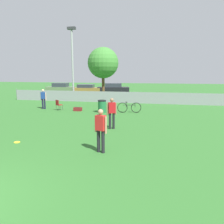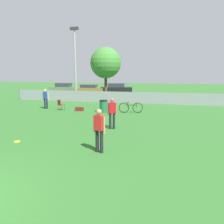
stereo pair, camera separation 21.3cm
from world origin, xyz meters
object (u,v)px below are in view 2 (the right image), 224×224
Objects in this scene: frisbee_disc at (17,142)px; parked_car_olive at (64,88)px; parked_car_dark at (116,89)px; spectator_in_blue at (46,98)px; parked_car_tan at (89,89)px; bicycle_sideline at (131,108)px; player_thrower_red at (99,128)px; light_pole at (75,57)px; player_defender_red at (112,111)px; folding_chair_sideline at (60,104)px; tree_near_pole at (106,63)px; trash_bin at (104,106)px; gear_bag_sideline at (79,109)px.

frisbee_disc is 23.35m from parked_car_olive.
parked_car_dark is at bearing 91.69° from frisbee_disc.
parked_car_tan is (-1.13, 13.89, -0.26)m from spectator_in_blue.
parked_car_olive reaches higher than parked_car_dark.
spectator_in_blue is at bearing 166.95° from bicycle_sideline.
player_thrower_red is 23.74m from parked_car_dark.
light_pole is 7.57m from spectator_in_blue.
folding_chair_sideline is (-5.40, 4.79, -0.45)m from player_defender_red.
player_thrower_red reaches higher than bicycle_sideline.
trash_bin is (2.11, -8.47, -3.55)m from tree_near_pole.
player_thrower_red is 1.02× the size of spectator_in_blue.
player_defender_red is 20.70m from parked_car_tan.
light_pole reaches higher than folding_chair_sideline.
bicycle_sideline is (7.16, -0.23, -0.53)m from spectator_in_blue.
parked_car_olive is at bearing 144.84° from tree_near_pole.
gear_bag_sideline is 0.13× the size of parked_car_dark.
trash_bin is at bearing 178.65° from bicycle_sideline.
player_defender_red is 2.65× the size of gear_bag_sideline.
parked_car_dark is (3.89, 0.72, 0.06)m from parked_car_tan.
bicycle_sideline is at bearing -85.08° from parked_car_dark.
bicycle_sideline is at bearing 1.56° from gear_bag_sideline.
parked_car_olive is (-8.33, 21.81, 0.70)m from frisbee_disc.
trash_bin is 0.20× the size of parked_car_dark.
gear_bag_sideline is at bearing 102.65° from player_defender_red.
player_defender_red is 6.43× the size of frisbee_disc.
player_defender_red is 7.23m from folding_chair_sideline.
spectator_in_blue reaches higher than frisbee_disc.
player_defender_red is 1.02× the size of spectator_in_blue.
bicycle_sideline is 2.83× the size of gear_bag_sideline.
light_pole is 16.01m from frisbee_disc.
bicycle_sideline is at bearing -43.39° from light_pole.
tree_near_pole is at bearing 105.73° from bicycle_sideline.
tree_near_pole is 3.28× the size of bicycle_sideline.
gear_bag_sideline is at bearing -65.01° from parked_car_olive.
frisbee_disc is (-3.83, 0.36, -0.93)m from player_thrower_red.
spectator_in_blue is 3.22m from gear_bag_sideline.
tree_near_pole is 9.10m from gear_bag_sideline.
player_thrower_red is 9.37m from gear_bag_sideline.
bicycle_sideline is at bearing 65.32° from frisbee_disc.
parked_car_olive is (-7.92, 5.58, -3.31)m from tree_near_pole.
parked_car_olive reaches higher than parked_car_tan.
spectator_in_blue is 13.94m from parked_car_tan.
tree_near_pole is (3.10, 1.29, -0.59)m from light_pole.
light_pole is at bearing -157.35° from tree_near_pole.
trash_bin is 1.51× the size of gear_bag_sideline.
tree_near_pole is 9.81m from bicycle_sideline.
parked_car_dark reaches higher than gear_bag_sideline.
trash_bin is 2.08m from gear_bag_sideline.
spectator_in_blue reaches higher than gear_bag_sideline.
player_thrower_red is 24.10m from parked_car_tan.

